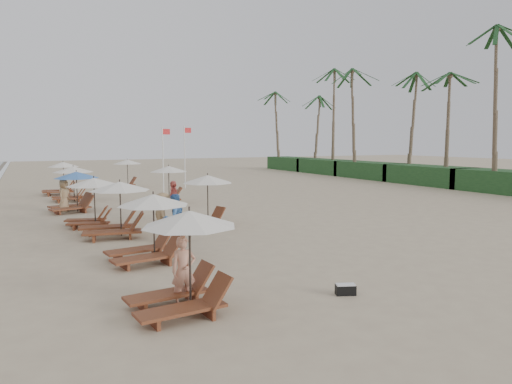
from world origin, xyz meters
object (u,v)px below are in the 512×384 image
lounger_station_0 (180,263)px  lounger_station_5 (71,182)px  inland_station_2 (126,170)px  inland_station_1 (166,182)px  lounger_station_4 (72,192)px  lounger_station_1 (146,229)px  lounger_station_6 (60,180)px  beachgoer_far_a (174,201)px  beachgoer_mid_b (163,218)px  lounger_station_3 (90,199)px  inland_station_0 (205,193)px  flag_pole_near (163,156)px  beachgoer_near (184,270)px  beachgoer_mid_a (174,219)px  lounger_station_2 (113,210)px  beachgoer_far_b (64,195)px  duffel_bag (346,289)px

lounger_station_0 → lounger_station_5: lounger_station_0 is taller
inland_station_2 → inland_station_1: bearing=-88.6°
lounger_station_4 → lounger_station_5: size_ratio=1.04×
lounger_station_1 → lounger_station_6: bearing=93.1°
beachgoer_far_a → beachgoer_mid_b: bearing=-15.8°
inland_station_1 → inland_station_2: same height
lounger_station_3 → inland_station_0: size_ratio=0.96×
lounger_station_1 → inland_station_0: 6.15m
lounger_station_1 → inland_station_2: bearing=80.6°
lounger_station_0 → lounger_station_1: bearing=85.8°
inland_station_2 → flag_pole_near: bearing=-69.1°
lounger_station_1 → lounger_station_3: 7.06m
inland_station_2 → beachgoer_near: inland_station_2 is taller
lounger_station_1 → lounger_station_5: 16.48m
inland_station_2 → beachgoer_mid_a: size_ratio=1.45×
lounger_station_5 → beachgoer_mid_a: 14.55m
lounger_station_5 → lounger_station_2: bearing=-87.6°
lounger_station_6 → flag_pole_near: size_ratio=0.53×
lounger_station_3 → beachgoer_mid_b: bearing=-66.5°
beachgoer_mid_a → beachgoer_far_b: 10.48m
beachgoer_far_b → flag_pole_near: size_ratio=0.36×
lounger_station_1 → flag_pole_near: 19.70m
lounger_station_1 → beachgoer_far_b: bearing=96.9°
lounger_station_3 → inland_station_1: size_ratio=0.88×
lounger_station_6 → beachgoer_far_a: 14.17m
beachgoer_far_a → flag_pole_near: (2.78, 11.82, 1.70)m
inland_station_0 → beachgoer_mid_b: 3.51m
lounger_station_0 → lounger_station_2: lounger_station_0 is taller
lounger_station_4 → lounger_station_5: 4.60m
beachgoer_mid_a → duffel_bag: 7.71m
lounger_station_4 → inland_station_1: inland_station_1 is taller
lounger_station_0 → beachgoer_mid_a: (1.86, 6.69, -0.18)m
lounger_station_0 → inland_station_0: 10.31m
inland_station_0 → beachgoer_near: size_ratio=1.67×
beachgoer_mid_b → beachgoer_far_b: beachgoer_mid_b is taller
inland_station_0 → flag_pole_near: (1.97, 13.92, 1.19)m
lounger_station_6 → inland_station_1: 9.39m
lounger_station_3 → beachgoer_far_b: size_ratio=1.46×
duffel_bag → flag_pole_near: size_ratio=0.11×
inland_station_1 → flag_pole_near: flag_pole_near is taller
beachgoer_near → lounger_station_0: bearing=-113.6°
lounger_station_6 → inland_station_0: size_ratio=0.97×
lounger_station_2 → duffel_bag: size_ratio=5.25×
lounger_station_2 → lounger_station_6: 16.18m
flag_pole_near → lounger_station_5: bearing=-160.2°
lounger_station_6 → inland_station_0: bearing=-72.8°
inland_station_1 → duffel_bag: bearing=-91.8°
beachgoer_mid_b → flag_pole_near: 17.00m
lounger_station_5 → beachgoer_far_a: (3.69, -9.50, -0.27)m
inland_station_2 → beachgoer_mid_b: inland_station_2 is taller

